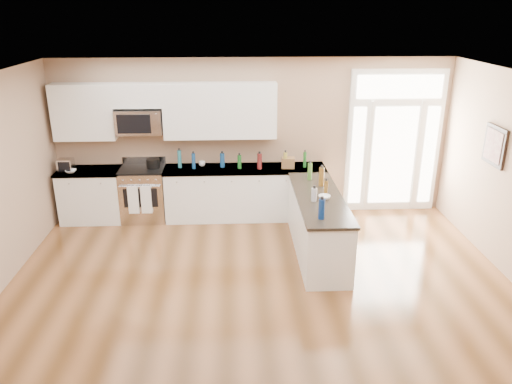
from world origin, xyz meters
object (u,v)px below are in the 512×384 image
(kitchen_range, at_px, (144,194))
(stockpot, at_px, (153,163))
(peninsula_cabinet, at_px, (318,227))
(toaster_oven, at_px, (66,165))

(kitchen_range, bearing_deg, stockpot, 10.30)
(peninsula_cabinet, relative_size, kitchen_range, 2.15)
(peninsula_cabinet, xyz_separation_m, toaster_oven, (-4.17, 1.41, 0.61))
(peninsula_cabinet, bearing_deg, kitchen_range, 153.34)
(peninsula_cabinet, xyz_separation_m, kitchen_range, (-2.88, 1.45, 0.04))
(stockpot, distance_m, toaster_oven, 1.48)
(peninsula_cabinet, distance_m, toaster_oven, 4.44)
(peninsula_cabinet, bearing_deg, toaster_oven, 161.28)
(stockpot, bearing_deg, toaster_oven, -177.24)
(peninsula_cabinet, xyz_separation_m, stockpot, (-2.69, 1.48, 0.60))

